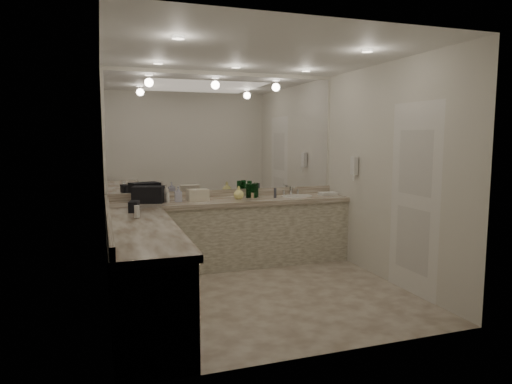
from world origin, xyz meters
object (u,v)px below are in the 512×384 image
object	(u,v)px
black_toiletry_bag	(148,194)
soap_bottle_a	(166,193)
cream_cosmetic_case	(198,195)
wall_phone	(354,165)
soap_bottle_c	(239,193)
hand_towel	(328,194)
soap_bottle_b	(178,194)
sink	(297,197)

from	to	relation	value
black_toiletry_bag	soap_bottle_a	world-z (taller)	soap_bottle_a
cream_cosmetic_case	soap_bottle_a	bearing A→B (deg)	165.21
wall_phone	soap_bottle_c	distance (m)	1.58
wall_phone	hand_towel	size ratio (longest dim) A/B	0.98
hand_towel	black_toiletry_bag	bearing A→B (deg)	178.65
cream_cosmetic_case	soap_bottle_a	xyz separation A→B (m)	(-0.40, 0.06, 0.03)
soap_bottle_a	cream_cosmetic_case	bearing A→B (deg)	-8.93
black_toiletry_bag	soap_bottle_c	world-z (taller)	black_toiletry_bag
cream_cosmetic_case	wall_phone	bearing A→B (deg)	-20.08
hand_towel	soap_bottle_a	world-z (taller)	soap_bottle_a
soap_bottle_b	soap_bottle_c	distance (m)	0.80
sink	soap_bottle_b	size ratio (longest dim) A/B	2.21
cream_cosmetic_case	soap_bottle_a	world-z (taller)	soap_bottle_a
wall_phone	cream_cosmetic_case	size ratio (longest dim) A/B	0.90
soap_bottle_c	black_toiletry_bag	bearing A→B (deg)	177.17
wall_phone	soap_bottle_c	xyz separation A→B (m)	(-1.46, 0.49, -0.36)
wall_phone	soap_bottle_a	world-z (taller)	wall_phone
soap_bottle_a	soap_bottle_b	xyz separation A→B (m)	(0.15, -0.07, -0.01)
soap_bottle_b	soap_bottle_a	bearing A→B (deg)	155.50
cream_cosmetic_case	hand_towel	xyz separation A→B (m)	(1.88, -0.02, -0.06)
black_toiletry_bag	wall_phone	bearing A→B (deg)	-11.75
sink	soap_bottle_c	world-z (taller)	soap_bottle_c
wall_phone	soap_bottle_a	size ratio (longest dim) A/B	1.08
soap_bottle_b	cream_cosmetic_case	bearing A→B (deg)	0.78
sink	wall_phone	world-z (taller)	wall_phone
soap_bottle_c	cream_cosmetic_case	bearing A→B (deg)	177.98
soap_bottle_a	soap_bottle_c	xyz separation A→B (m)	(0.95, -0.08, -0.02)
hand_towel	soap_bottle_c	world-z (taller)	soap_bottle_c
soap_bottle_b	black_toiletry_bag	bearing A→B (deg)	173.53
black_toiletry_bag	soap_bottle_c	bearing A→B (deg)	-2.83
hand_towel	soap_bottle_a	bearing A→B (deg)	177.92
sink	soap_bottle_b	bearing A→B (deg)	179.83
hand_towel	wall_phone	bearing A→B (deg)	-75.81
wall_phone	soap_bottle_a	distance (m)	2.50
hand_towel	soap_bottle_b	size ratio (longest dim) A/B	1.23
hand_towel	soap_bottle_a	distance (m)	2.29
soap_bottle_c	hand_towel	bearing A→B (deg)	-0.04
hand_towel	soap_bottle_c	size ratio (longest dim) A/B	1.39
wall_phone	soap_bottle_a	bearing A→B (deg)	166.64
black_toiletry_bag	cream_cosmetic_case	xyz separation A→B (m)	(0.63, -0.04, -0.03)
black_toiletry_bag	soap_bottle_a	size ratio (longest dim) A/B	1.71
wall_phone	soap_bottle_b	xyz separation A→B (m)	(-2.26, 0.51, -0.35)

